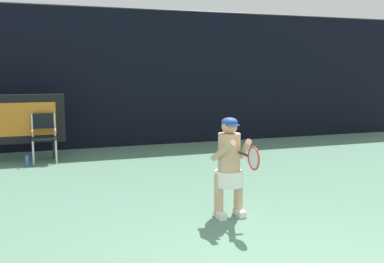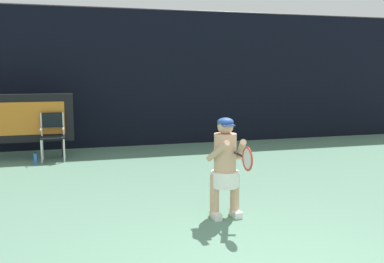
% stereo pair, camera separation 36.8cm
% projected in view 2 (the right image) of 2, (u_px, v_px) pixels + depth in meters
% --- Properties ---
extents(backdrop_screen, '(18.00, 0.12, 3.66)m').
position_uv_depth(backdrop_screen, '(134.00, 79.00, 11.65)').
color(backdrop_screen, black).
rests_on(backdrop_screen, ground).
extents(scoreboard, '(2.20, 0.21, 1.50)m').
position_uv_depth(scoreboard, '(24.00, 118.00, 9.95)').
color(scoreboard, black).
rests_on(scoreboard, ground).
extents(umpire_chair, '(0.52, 0.44, 1.08)m').
position_uv_depth(umpire_chair, '(53.00, 133.00, 9.86)').
color(umpire_chair, white).
rests_on(umpire_chair, ground).
extents(water_bottle, '(0.07, 0.07, 0.27)m').
position_uv_depth(water_bottle, '(35.00, 159.00, 9.49)').
color(water_bottle, blue).
rests_on(water_bottle, ground).
extents(tennis_player, '(0.53, 0.60, 1.40)m').
position_uv_depth(tennis_player, '(225.00, 165.00, 6.03)').
color(tennis_player, white).
rests_on(tennis_player, ground).
extents(tennis_racket, '(0.03, 0.60, 0.31)m').
position_uv_depth(tennis_racket, '(247.00, 159.00, 5.52)').
color(tennis_racket, black).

